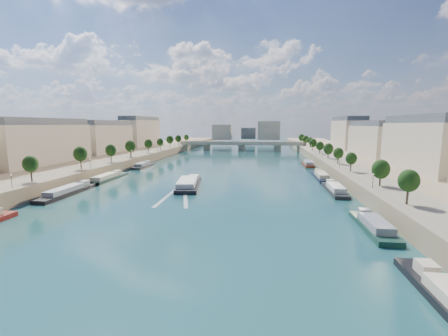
% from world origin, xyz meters
% --- Properties ---
extents(ground, '(700.00, 700.00, 0.00)m').
position_xyz_m(ground, '(0.00, 100.00, 0.00)').
color(ground, '#0B2733').
rests_on(ground, ground).
extents(quay_left, '(44.00, 520.00, 5.00)m').
position_xyz_m(quay_left, '(-72.00, 100.00, 2.50)').
color(quay_left, '#9E8460').
rests_on(quay_left, ground).
extents(quay_right, '(44.00, 520.00, 5.00)m').
position_xyz_m(quay_right, '(72.00, 100.00, 2.50)').
color(quay_right, '#9E8460').
rests_on(quay_right, ground).
extents(pave_left, '(14.00, 520.00, 0.10)m').
position_xyz_m(pave_left, '(-57.00, 100.00, 5.05)').
color(pave_left, gray).
rests_on(pave_left, quay_left).
extents(pave_right, '(14.00, 520.00, 0.10)m').
position_xyz_m(pave_right, '(57.00, 100.00, 5.05)').
color(pave_right, gray).
rests_on(pave_right, quay_right).
extents(trees_left, '(4.80, 268.80, 8.26)m').
position_xyz_m(trees_left, '(-55.00, 102.00, 10.48)').
color(trees_left, '#382B1E').
rests_on(trees_left, ground).
extents(trees_right, '(4.80, 268.80, 8.26)m').
position_xyz_m(trees_right, '(55.00, 110.00, 10.48)').
color(trees_right, '#382B1E').
rests_on(trees_right, ground).
extents(lamps_left, '(0.36, 200.36, 4.28)m').
position_xyz_m(lamps_left, '(-52.50, 90.00, 7.78)').
color(lamps_left, black).
rests_on(lamps_left, ground).
extents(lamps_right, '(0.36, 200.36, 4.28)m').
position_xyz_m(lamps_right, '(52.50, 105.00, 7.78)').
color(lamps_right, black).
rests_on(lamps_right, ground).
extents(buildings_left, '(16.00, 226.00, 23.20)m').
position_xyz_m(buildings_left, '(-85.00, 112.00, 16.45)').
color(buildings_left, beige).
rests_on(buildings_left, ground).
extents(buildings_right, '(16.00, 226.00, 23.20)m').
position_xyz_m(buildings_right, '(85.00, 112.00, 16.45)').
color(buildings_right, beige).
rests_on(buildings_right, ground).
extents(skyline, '(79.00, 42.00, 22.00)m').
position_xyz_m(skyline, '(3.19, 319.52, 14.66)').
color(skyline, beige).
rests_on(skyline, ground).
extents(bridge, '(112.00, 12.00, 8.15)m').
position_xyz_m(bridge, '(0.00, 222.84, 5.08)').
color(bridge, '#C1B79E').
rests_on(bridge, ground).
extents(tour_barge, '(11.96, 28.33, 3.76)m').
position_xyz_m(tour_barge, '(-7.82, 62.40, 1.03)').
color(tour_barge, black).
rests_on(tour_barge, ground).
extents(wake, '(11.53, 26.02, 0.04)m').
position_xyz_m(wake, '(-7.82, 45.80, 0.02)').
color(wake, silver).
rests_on(wake, ground).
extents(moored_barges_left, '(5.00, 152.29, 3.60)m').
position_xyz_m(moored_barges_left, '(-45.50, 41.98, 0.84)').
color(moored_barges_left, '#182136').
rests_on(moored_barges_left, ground).
extents(moored_barges_right, '(5.00, 160.67, 3.60)m').
position_xyz_m(moored_barges_right, '(45.50, 56.33, 0.84)').
color(moored_barges_right, black).
rests_on(moored_barges_right, ground).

